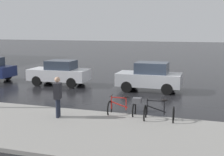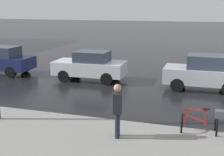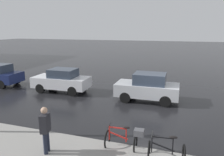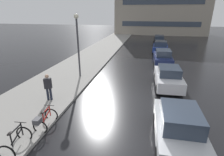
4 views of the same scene
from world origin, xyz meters
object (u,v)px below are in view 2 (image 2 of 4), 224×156
object	(u,v)px
bicycle_second	(204,122)
car_silver	(204,73)
car_white	(90,66)
car_navy	(0,60)
pedestrian	(117,110)

from	to	relation	value
bicycle_second	car_silver	bearing A→B (deg)	1.83
car_white	car_navy	bearing A→B (deg)	90.42
bicycle_second	car_navy	bearing A→B (deg)	63.61
car_navy	pedestrian	xyz separation A→B (m)	(-7.05, -9.41, 0.18)
bicycle_second	car_white	world-z (taller)	car_white
car_white	pedestrian	world-z (taller)	pedestrian
car_white	bicycle_second	bearing A→B (deg)	-134.10
car_silver	car_white	distance (m)	5.93
car_silver	car_white	bearing A→B (deg)	88.75
bicycle_second	pedestrian	bearing A→B (deg)	115.58
pedestrian	bicycle_second	bearing A→B (deg)	-64.42
car_silver	car_white	world-z (taller)	car_silver
bicycle_second	pedestrian	world-z (taller)	pedestrian
car_navy	car_white	bearing A→B (deg)	-89.58
pedestrian	car_navy	bearing A→B (deg)	53.15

